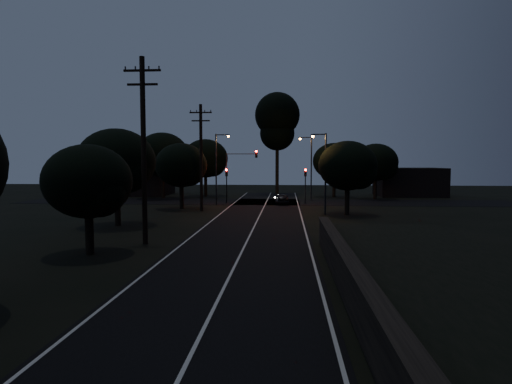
{
  "coord_description": "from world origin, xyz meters",
  "views": [
    {
      "loc": [
        2.4,
        -9.72,
        4.92
      ],
      "look_at": [
        0.0,
        24.0,
        2.5
      ],
      "focal_mm": 30.0,
      "sensor_mm": 36.0,
      "label": 1
    }
  ],
  "objects": [
    {
      "name": "building_right",
      "position": [
        20.0,
        53.0,
        2.0
      ],
      "size": [
        9.0,
        7.0,
        4.0
      ],
      "primitive_type": "cube",
      "color": "black",
      "rests_on": "ground"
    },
    {
      "name": "ground",
      "position": [
        0.0,
        0.0,
        0.0
      ],
      "size": [
        160.0,
        160.0,
        0.0
      ],
      "primitive_type": "plane",
      "color": "black"
    },
    {
      "name": "streetlight_c",
      "position": [
        5.83,
        30.0,
        4.35
      ],
      "size": [
        1.46,
        0.26,
        7.5
      ],
      "color": "black",
      "rests_on": "ground"
    },
    {
      "name": "utility_pole_far",
      "position": [
        -6.0,
        32.0,
        5.48
      ],
      "size": [
        2.2,
        0.3,
        10.5
      ],
      "color": "black",
      "rests_on": "ground"
    },
    {
      "name": "tree_far_e",
      "position": [
        14.2,
        46.88,
        4.7
      ],
      "size": [
        5.71,
        5.71,
        7.25
      ],
      "color": "black",
      "rests_on": "ground"
    },
    {
      "name": "tree_far_nw",
      "position": [
        -8.77,
        49.87,
        5.22
      ],
      "size": [
        6.37,
        6.37,
        8.06
      ],
      "color": "black",
      "rests_on": "ground"
    },
    {
      "name": "tree_far_w",
      "position": [
        -13.76,
        45.86,
        5.69
      ],
      "size": [
        6.86,
        6.86,
        8.75
      ],
      "color": "black",
      "rests_on": "ground"
    },
    {
      "name": "building_left",
      "position": [
        -20.0,
        52.0,
        2.2
      ],
      "size": [
        10.0,
        8.0,
        4.4
      ],
      "primitive_type": "cube",
      "color": "black",
      "rests_on": "ground"
    },
    {
      "name": "tall_pine",
      "position": [
        1.0,
        55.0,
        11.0
      ],
      "size": [
        6.71,
        6.71,
        15.26
      ],
      "color": "black",
      "rests_on": "ground"
    },
    {
      "name": "tree_left_c",
      "position": [
        -10.29,
        21.88,
        4.8
      ],
      "size": [
        5.87,
        5.87,
        7.42
      ],
      "color": "black",
      "rests_on": "ground"
    },
    {
      "name": "car",
      "position": [
        1.91,
        39.45,
        0.63
      ],
      "size": [
        1.89,
        3.85,
        1.26
      ],
      "primitive_type": "imported",
      "rotation": [
        0.0,
        0.0,
        3.25
      ],
      "color": "black",
      "rests_on": "ground"
    },
    {
      "name": "signal_mast",
      "position": [
        -2.91,
        39.99,
        4.34
      ],
      "size": [
        3.7,
        0.35,
        6.25
      ],
      "color": "black",
      "rests_on": "ground"
    },
    {
      "name": "streetlight_a",
      "position": [
        -5.31,
        38.0,
        4.64
      ],
      "size": [
        1.66,
        0.26,
        8.0
      ],
      "color": "black",
      "rests_on": "ground"
    },
    {
      "name": "tree_right_a",
      "position": [
        8.19,
        29.89,
        4.42
      ],
      "size": [
        5.36,
        5.36,
        6.81
      ],
      "color": "black",
      "rests_on": "ground"
    },
    {
      "name": "signal_right",
      "position": [
        4.6,
        39.99,
        2.84
      ],
      "size": [
        0.28,
        0.35,
        4.1
      ],
      "color": "black",
      "rests_on": "ground"
    },
    {
      "name": "road_surface",
      "position": [
        0.0,
        31.12,
        0.01
      ],
      "size": [
        60.0,
        70.0,
        0.03
      ],
      "color": "black",
      "rests_on": "ground"
    },
    {
      "name": "tree_far_ne",
      "position": [
        9.21,
        49.88,
        4.84
      ],
      "size": [
        5.92,
        5.92,
        7.48
      ],
      "color": "black",
      "rests_on": "ground"
    },
    {
      "name": "tree_left_b",
      "position": [
        -7.84,
        11.91,
        3.77
      ],
      "size": [
        4.58,
        4.58,
        5.83
      ],
      "color": "black",
      "rests_on": "ground"
    },
    {
      "name": "tree_left_d",
      "position": [
        -8.31,
        33.89,
        4.42
      ],
      "size": [
        5.38,
        5.38,
        6.82
      ],
      "color": "black",
      "rests_on": "ground"
    },
    {
      "name": "utility_pole_mid",
      "position": [
        -6.0,
        15.0,
        5.74
      ],
      "size": [
        2.2,
        0.3,
        11.0
      ],
      "color": "black",
      "rests_on": "ground"
    },
    {
      "name": "retaining_wall",
      "position": [
        7.74,
        3.0,
        0.62
      ],
      "size": [
        6.93,
        26.0,
        1.6
      ],
      "color": "black",
      "rests_on": "ground"
    },
    {
      "name": "streetlight_b",
      "position": [
        5.31,
        44.0,
        4.64
      ],
      "size": [
        1.66,
        0.26,
        8.0
      ],
      "color": "black",
      "rests_on": "ground"
    },
    {
      "name": "signal_left",
      "position": [
        -4.6,
        39.99,
        2.84
      ],
      "size": [
        0.28,
        0.35,
        4.1
      ],
      "color": "black",
      "rests_on": "ground"
    }
  ]
}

